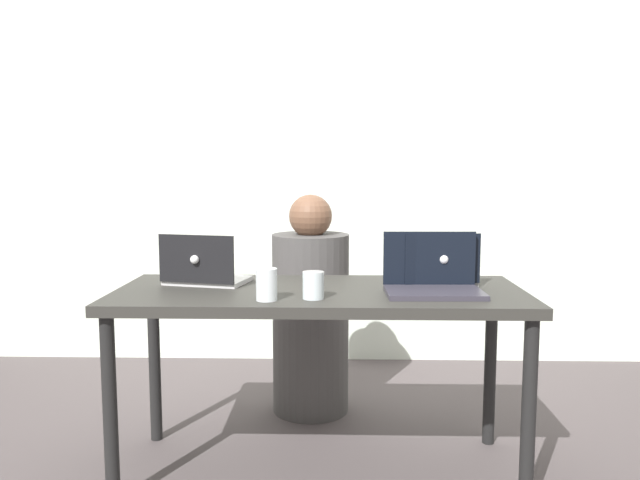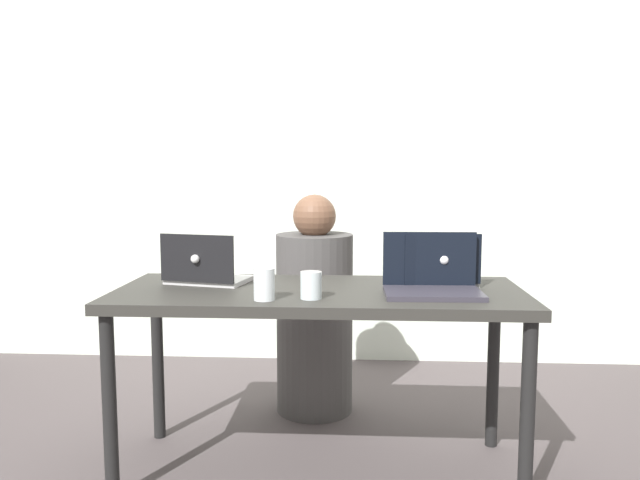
# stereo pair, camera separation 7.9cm
# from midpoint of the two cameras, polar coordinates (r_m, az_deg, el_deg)

# --- Properties ---
(ground_plane) EXTENTS (12.00, 12.00, 0.00)m
(ground_plane) POSITION_cam_midpoint_polar(r_m,az_deg,el_deg) (2.60, -0.97, -20.30)
(ground_plane) COLOR #4E4546
(back_wall) EXTENTS (4.50, 0.10, 2.49)m
(back_wall) POSITION_cam_midpoint_polar(r_m,az_deg,el_deg) (3.79, -0.04, 7.63)
(back_wall) COLOR silver
(back_wall) RESTS_ON ground
(desk) EXTENTS (1.53, 0.63, 0.72)m
(desk) POSITION_cam_midpoint_polar(r_m,az_deg,el_deg) (2.37, -1.00, -6.27)
(desk) COLOR #302F2B
(desk) RESTS_ON ground
(person_at_center) EXTENTS (0.45, 0.45, 1.05)m
(person_at_center) POSITION_cam_midpoint_polar(r_m,az_deg,el_deg) (3.02, -1.62, -6.96)
(person_at_center) COLOR #484645
(person_at_center) RESTS_ON ground
(laptop_back_left) EXTENTS (0.35, 0.27, 0.20)m
(laptop_back_left) POSITION_cam_midpoint_polar(r_m,az_deg,el_deg) (2.50, -11.45, -2.99)
(laptop_back_left) COLOR silver
(laptop_back_left) RESTS_ON desk
(laptop_back_right) EXTENTS (0.32, 0.26, 0.21)m
(laptop_back_right) POSITION_cam_midpoint_polar(r_m,az_deg,el_deg) (2.47, 9.71, -3.03)
(laptop_back_right) COLOR #AFB1BA
(laptop_back_right) RESTS_ON desk
(laptop_front_right) EXTENTS (0.35, 0.26, 0.22)m
(laptop_front_right) POSITION_cam_midpoint_polar(r_m,az_deg,el_deg) (2.31, 9.27, -3.64)
(laptop_front_right) COLOR #36333E
(laptop_front_right) RESTS_ON desk
(water_glass_left) EXTENTS (0.07, 0.07, 0.11)m
(water_glass_left) POSITION_cam_midpoint_polar(r_m,az_deg,el_deg) (2.17, -5.95, -4.26)
(water_glass_left) COLOR white
(water_glass_left) RESTS_ON desk
(water_glass_center) EXTENTS (0.08, 0.08, 0.10)m
(water_glass_center) POSITION_cam_midpoint_polar(r_m,az_deg,el_deg) (2.18, -1.66, -4.32)
(water_glass_center) COLOR silver
(water_glass_center) RESTS_ON desk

